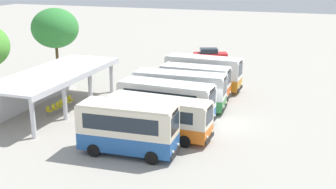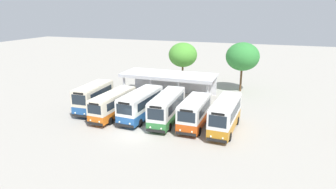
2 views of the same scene
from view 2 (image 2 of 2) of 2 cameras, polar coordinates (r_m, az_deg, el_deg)
name	(u,v)px [view 2 (image 2 of 2)]	position (r m, az deg, el deg)	size (l,w,h in m)	color
ground_plane	(133,134)	(31.04, -6.86, -7.73)	(180.00, 180.00, 0.00)	#A39E93
city_bus_nearest_orange	(94,97)	(38.05, -14.39, -0.47)	(2.60, 6.69, 3.50)	black
city_bus_second_in_row	(113,104)	(35.64, -10.69, -1.77)	(2.48, 7.84, 3.03)	black
city_bus_middle_cream	(141,104)	(34.63, -5.37, -1.87)	(2.74, 7.85, 3.28)	black
city_bus_fourth_amber	(167,107)	(33.37, -0.17, -2.47)	(2.52, 8.14, 3.33)	black
city_bus_fifth_blue	(194,112)	(32.05, 5.21, -3.46)	(2.43, 6.55, 3.22)	black
city_bus_far_end_green	(225,114)	(31.52, 11.18, -3.85)	(2.51, 7.76, 3.43)	black
terminal_canopy	(170,78)	(44.09, 0.43, 3.28)	(14.06, 5.48, 3.40)	silver
waiting_chair_end_by_column	(156,92)	(44.27, -2.38, 0.52)	(0.45, 0.45, 0.86)	slate
waiting_chair_second_from_end	(160,92)	(43.97, -1.59, 0.41)	(0.45, 0.45, 0.86)	slate
waiting_chair_middle_seat	(164,93)	(43.75, -0.76, 0.33)	(0.45, 0.45, 0.86)	slate
waiting_chair_fourth_seat	(169,93)	(43.60, 0.11, 0.28)	(0.45, 0.45, 0.86)	slate
waiting_chair_fifth_seat	(173,94)	(43.30, 0.91, 0.16)	(0.45, 0.45, 0.86)	slate
waiting_chair_far_end_seat	(177,94)	(43.17, 1.80, 0.11)	(0.45, 0.45, 0.86)	slate
roadside_tree_behind_canopy	(183,55)	(50.01, 2.94, 7.78)	(4.87, 4.87, 7.23)	brown
roadside_tree_east_of_canopy	(243,57)	(46.99, 14.44, 7.21)	(5.17, 5.17, 7.75)	brown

